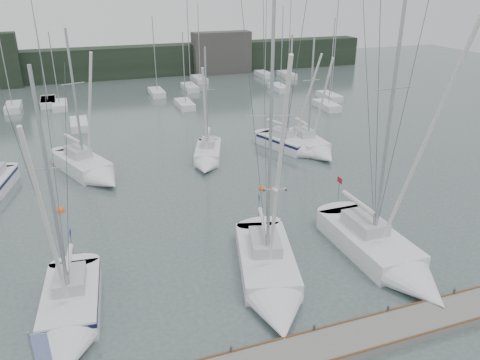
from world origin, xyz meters
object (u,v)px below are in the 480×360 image
at_px(sailboat_mid_d, 295,146).
at_px(buoy_b, 262,189).
at_px(sailboat_mid_c, 207,158).
at_px(sailboat_near_right, 390,260).
at_px(sailboat_near_center, 271,282).
at_px(sailboat_mid_e, 313,148).
at_px(sailboat_near_left, 69,319).
at_px(buoy_c, 60,211).
at_px(sailboat_mid_b, 91,170).

relative_size(sailboat_mid_d, buoy_b, 20.55).
bearing_deg(buoy_b, sailboat_mid_c, 110.12).
relative_size(sailboat_near_right, sailboat_mid_c, 1.58).
relative_size(sailboat_near_center, sailboat_mid_e, 1.38).
height_order(sailboat_near_center, buoy_b, sailboat_near_center).
relative_size(sailboat_near_center, buoy_b, 27.60).
bearing_deg(sailboat_near_left, buoy_c, 97.47).
bearing_deg(sailboat_mid_e, sailboat_mid_d, 147.51).
relative_size(sailboat_near_center, sailboat_near_right, 0.91).
bearing_deg(sailboat_mid_d, sailboat_near_left, -158.85).
relative_size(sailboat_near_left, sailboat_near_right, 0.77).
bearing_deg(buoy_b, buoy_c, 174.74).
xyz_separation_m(sailboat_mid_d, buoy_b, (-6.25, -6.98, -0.57)).
xyz_separation_m(sailboat_near_center, sailboat_mid_d, (10.72, 19.18, 0.05)).
bearing_deg(sailboat_mid_e, sailboat_mid_b, 177.17).
xyz_separation_m(sailboat_near_center, buoy_b, (4.47, 12.20, -0.52)).
bearing_deg(sailboat_near_right, buoy_c, 141.21).
xyz_separation_m(sailboat_near_left, sailboat_mid_b, (2.11, 18.73, 0.06)).
distance_m(sailboat_near_right, sailboat_mid_e, 19.32).
bearing_deg(buoy_b, sailboat_near_right, -78.09).
bearing_deg(sailboat_mid_b, sailboat_mid_e, -24.98).
relative_size(sailboat_mid_e, buoy_c, 19.05).
bearing_deg(sailboat_mid_d, sailboat_near_right, -121.20).
distance_m(sailboat_mid_e, buoy_b, 9.81).
xyz_separation_m(sailboat_mid_b, buoy_b, (12.40, -7.06, -0.60)).
relative_size(sailboat_near_center, buoy_c, 26.30).
distance_m(sailboat_mid_d, buoy_c, 21.91).
distance_m(sailboat_mid_c, sailboat_mid_d, 8.75).
distance_m(buoy_b, buoy_c, 14.98).
bearing_deg(sailboat_mid_d, sailboat_near_center, -139.98).
distance_m(sailboat_near_right, buoy_b, 12.87).
distance_m(sailboat_near_left, sailboat_near_center, 10.06).
relative_size(sailboat_mid_b, sailboat_mid_c, 1.18).
bearing_deg(sailboat_near_right, sailboat_mid_b, 127.14).
bearing_deg(sailboat_near_right, sailboat_mid_c, 104.54).
bearing_deg(sailboat_mid_d, sailboat_mid_c, 160.24).
bearing_deg(buoy_b, sailboat_mid_d, 48.17).
relative_size(sailboat_near_center, sailboat_mid_c, 1.44).
height_order(sailboat_mid_c, sailboat_mid_e, sailboat_mid_e).
height_order(sailboat_near_right, buoy_c, sailboat_near_right).
bearing_deg(buoy_c, sailboat_near_right, -38.45).
bearing_deg(buoy_c, buoy_b, -5.26).
relative_size(sailboat_near_left, sailboat_mid_e, 1.16).
relative_size(sailboat_near_left, sailboat_mid_c, 1.22).
bearing_deg(sailboat_mid_b, buoy_c, -136.03).
height_order(sailboat_mid_c, sailboat_mid_d, sailboat_mid_d).
height_order(sailboat_near_right, sailboat_mid_b, sailboat_near_right).
bearing_deg(sailboat_near_center, sailboat_mid_e, 71.40).
relative_size(sailboat_mid_c, sailboat_mid_e, 0.96).
bearing_deg(sailboat_near_left, sailboat_mid_e, 44.33).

